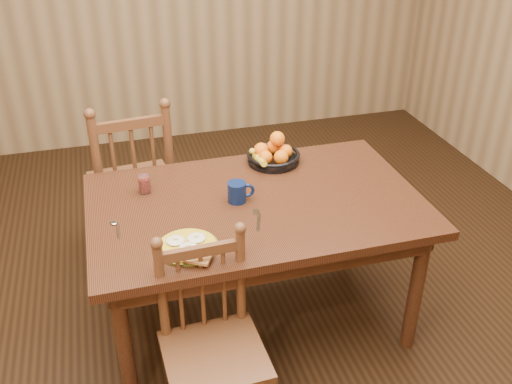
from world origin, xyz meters
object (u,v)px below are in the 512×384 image
object	(u,v)px
chair_near	(212,346)
breakfast_plate	(188,246)
chair_far	(133,185)
dining_table	(256,216)
coffee_mug	(238,192)
fruit_bowl	(273,154)

from	to	relation	value
chair_near	breakfast_plate	world-z (taller)	chair_near
chair_far	breakfast_plate	world-z (taller)	chair_far
dining_table	breakfast_plate	xyz separation A→B (m)	(-0.38, -0.30, 0.10)
coffee_mug	fruit_bowl	bearing A→B (deg)	50.70
chair_far	breakfast_plate	bearing A→B (deg)	92.88
dining_table	chair_near	xyz separation A→B (m)	(-0.35, -0.57, -0.23)
coffee_mug	breakfast_plate	bearing A→B (deg)	-132.86
dining_table	breakfast_plate	distance (m)	0.50
breakfast_plate	fruit_bowl	size ratio (longest dim) A/B	1.06
coffee_mug	fruit_bowl	xyz separation A→B (m)	(0.28, 0.35, -0.00)
breakfast_plate	coffee_mug	distance (m)	0.44
coffee_mug	chair_far	bearing A→B (deg)	122.49
dining_table	chair_far	xyz separation A→B (m)	(-0.55, 0.75, -0.15)
dining_table	chair_near	size ratio (longest dim) A/B	1.77
chair_near	coffee_mug	distance (m)	0.75
chair_near	breakfast_plate	size ratio (longest dim) A/B	2.94
chair_near	chair_far	bearing A→B (deg)	96.36
fruit_bowl	chair_near	bearing A→B (deg)	-120.21
chair_near	fruit_bowl	world-z (taller)	fruit_bowl
chair_far	chair_near	distance (m)	1.34
dining_table	fruit_bowl	world-z (taller)	fruit_bowl
chair_far	dining_table	bearing A→B (deg)	120.13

